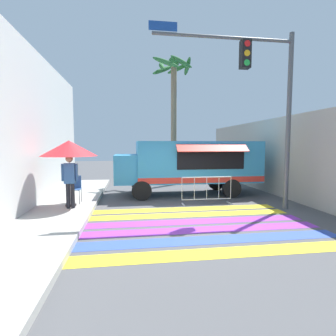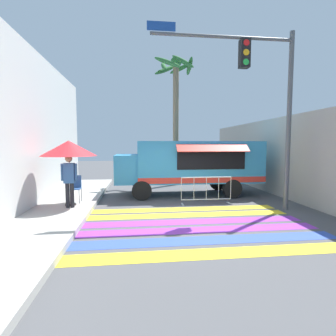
% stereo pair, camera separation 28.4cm
% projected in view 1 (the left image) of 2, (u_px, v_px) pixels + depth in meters
% --- Properties ---
extents(ground_plane, '(60.00, 60.00, 0.00)m').
position_uv_depth(ground_plane, '(191.00, 215.00, 8.50)').
color(ground_plane, '#4C4C4F').
extents(sidewalk_left, '(4.40, 16.00, 0.16)m').
position_uv_depth(sidewalk_left, '(13.00, 219.00, 7.71)').
color(sidewalk_left, '#A8A59E').
rests_on(sidewalk_left, ground_plane).
extents(building_left_facade, '(0.25, 16.00, 5.60)m').
position_uv_depth(building_left_facade, '(11.00, 126.00, 7.49)').
color(building_left_facade, silver).
rests_on(building_left_facade, ground_plane).
extents(concrete_wall_right, '(0.20, 16.00, 3.46)m').
position_uv_depth(concrete_wall_right, '(275.00, 156.00, 11.97)').
color(concrete_wall_right, '#A39E93').
rests_on(concrete_wall_right, ground_plane).
extents(crosswalk_painted, '(6.40, 4.36, 0.01)m').
position_uv_depth(crosswalk_painted, '(200.00, 225.00, 7.35)').
color(crosswalk_painted, yellow).
rests_on(crosswalk_painted, ground_plane).
extents(food_truck, '(6.38, 2.65, 2.41)m').
position_uv_depth(food_truck, '(186.00, 163.00, 11.83)').
color(food_truck, '#338CBF').
rests_on(food_truck, ground_plane).
extents(traffic_signal_pole, '(4.91, 0.29, 6.09)m').
position_uv_depth(traffic_signal_pole, '(263.00, 87.00, 8.80)').
color(traffic_signal_pole, '#515456').
rests_on(traffic_signal_pole, ground_plane).
extents(patio_umbrella, '(1.87, 1.87, 2.25)m').
position_uv_depth(patio_umbrella, '(69.00, 149.00, 8.87)').
color(patio_umbrella, black).
rests_on(patio_umbrella, sidewalk_left).
extents(folding_chair, '(0.41, 0.41, 0.98)m').
position_uv_depth(folding_chair, '(75.00, 186.00, 9.53)').
color(folding_chair, '#4C4C51').
rests_on(folding_chair, sidewalk_left).
extents(vendor_person, '(0.53, 0.23, 1.76)m').
position_uv_depth(vendor_person, '(70.00, 178.00, 8.63)').
color(vendor_person, black).
rests_on(vendor_person, sidewalk_left).
extents(barricade_front, '(1.95, 0.44, 1.06)m').
position_uv_depth(barricade_front, '(207.00, 191.00, 9.97)').
color(barricade_front, '#B7BABF').
rests_on(barricade_front, ground_plane).
extents(palm_tree, '(2.29, 2.60, 7.07)m').
position_uv_depth(palm_tree, '(173.00, 94.00, 14.44)').
color(palm_tree, '#7A664C').
rests_on(palm_tree, ground_plane).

